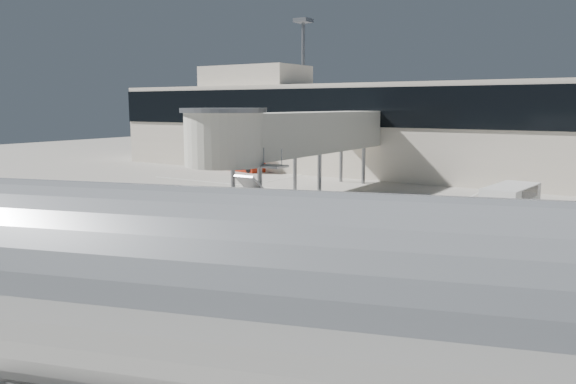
% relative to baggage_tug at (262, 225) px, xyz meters
% --- Properties ---
extents(ground, '(140.00, 140.00, 0.00)m').
position_rel_baggage_tug_xyz_m(ground, '(-0.81, -2.90, -0.53)').
color(ground, '#ACA59A').
rests_on(ground, ground).
extents(lane_markings, '(40.00, 30.00, 0.02)m').
position_rel_baggage_tug_xyz_m(lane_markings, '(-1.48, 6.43, -0.52)').
color(lane_markings, silver).
rests_on(lane_markings, ground).
extents(terminal, '(64.00, 12.11, 15.20)m').
position_rel_baggage_tug_xyz_m(terminal, '(-1.16, 27.04, 3.58)').
color(terminal, beige).
rests_on(terminal, ground).
extents(jet_bridge, '(5.70, 20.40, 6.03)m').
position_rel_baggage_tug_xyz_m(jet_bridge, '(-4.78, 9.36, 3.76)').
color(jet_bridge, beige).
rests_on(jet_bridge, ground).
extents(baggage_tug, '(2.35, 1.70, 1.44)m').
position_rel_baggage_tug_xyz_m(baggage_tug, '(0.00, 0.00, 0.00)').
color(baggage_tug, maroon).
rests_on(baggage_tug, ground).
extents(suitcase_cart, '(3.85, 2.54, 1.49)m').
position_rel_baggage_tug_xyz_m(suitcase_cart, '(3.11, 3.77, 0.02)').
color(suitcase_cart, black).
rests_on(suitcase_cart, ground).
extents(box_cart_near, '(3.31, 1.46, 1.28)m').
position_rel_baggage_tug_xyz_m(box_cart_near, '(0.15, -1.74, -0.06)').
color(box_cart_near, black).
rests_on(box_cart_near, ground).
extents(box_cart_far, '(3.83, 1.73, 1.48)m').
position_rel_baggage_tug_xyz_m(box_cart_far, '(-3.47, -0.76, -0.00)').
color(box_cart_far, black).
rests_on(box_cart_far, ground).
extents(ground_worker, '(0.68, 0.48, 1.74)m').
position_rel_baggage_tug_xyz_m(ground_worker, '(-1.34, -6.91, 0.35)').
color(ground_worker, '#A7E418').
rests_on(ground_worker, ground).
extents(minivan, '(2.47, 4.89, 1.79)m').
position_rel_baggage_tug_xyz_m(minivan, '(8.92, 11.31, 0.55)').
color(minivan, silver).
rests_on(minivan, ground).
extents(belt_loader, '(4.73, 2.60, 2.16)m').
position_rel_baggage_tug_xyz_m(belt_loader, '(-16.91, 20.76, 0.30)').
color(belt_loader, maroon).
rests_on(belt_loader, ground).
extents(aircraft, '(19.25, 8.70, 4.95)m').
position_rel_baggage_tug_xyz_m(aircraft, '(10.38, -13.49, 2.28)').
color(aircraft, silver).
rests_on(aircraft, ground).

